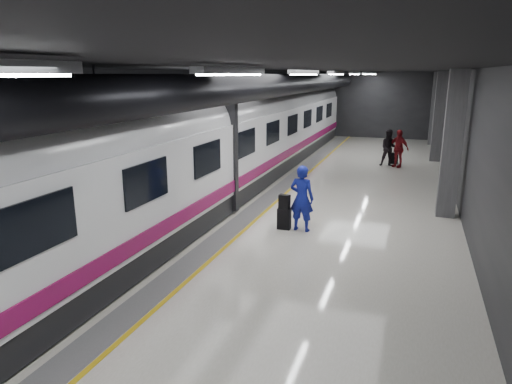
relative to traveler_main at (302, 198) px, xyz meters
The scene contains 9 objects.
ground 1.43m from the traveler_main, 123.18° to the left, with size 40.00×40.00×0.00m, color silver.
platform_hall 3.30m from the traveler_main, 115.20° to the left, with size 10.02×40.02×4.51m.
train 4.09m from the traveler_main, 166.88° to the left, with size 3.05×38.00×4.05m.
traveler_main is the anchor object (origin of this frame).
suitcase_main 0.81m from the traveler_main, behind, with size 0.38×0.24×0.61m, color black.
shoulder_bag 0.51m from the traveler_main, behind, with size 0.31×0.17×0.42m, color black.
traveler_far_a 10.72m from the traveler_main, 80.53° to the left, with size 0.86×0.67×1.78m, color black.
traveler_far_b 10.75m from the traveler_main, 78.32° to the left, with size 1.06×0.44×1.80m, color maroon.
suitcase_far 11.57m from the traveler_main, 80.16° to the left, with size 0.37×0.24×0.55m, color black.
Camera 1 is at (3.44, -13.03, 4.35)m, focal length 32.00 mm.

